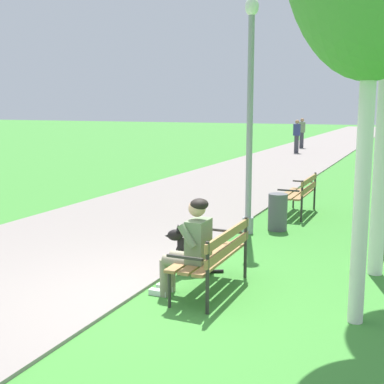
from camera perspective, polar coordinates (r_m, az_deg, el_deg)
ground_plane at (r=6.42m, az=-4.29°, el=-11.91°), size 120.00×120.00×0.00m
paved_path at (r=29.82m, az=13.66°, el=4.81°), size 4.30×60.00×0.04m
park_bench_near at (r=6.55m, az=2.52°, el=-6.72°), size 0.55×1.50×0.85m
park_bench_mid at (r=11.38m, az=11.85°, el=0.07°), size 0.55×1.50×0.85m
person_seated_on_near_bench at (r=6.32m, az=-0.19°, el=-5.73°), size 0.74×0.49×1.25m
dog_black at (r=7.31m, az=0.03°, el=-7.02°), size 0.77×0.49×0.71m
lamp_post_near at (r=9.39m, az=6.40°, el=8.40°), size 0.24×0.24×4.19m
litter_bin at (r=9.92m, az=9.43°, el=-2.19°), size 0.36×0.36×0.70m
pedestrian_distant at (r=25.82m, az=11.46°, el=6.02°), size 0.32×0.22×1.65m
pedestrian_further_distant at (r=28.90m, az=12.01°, el=6.36°), size 0.32×0.22×1.65m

